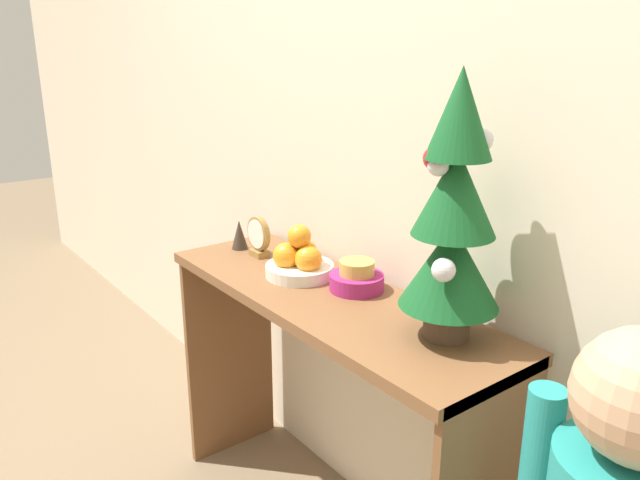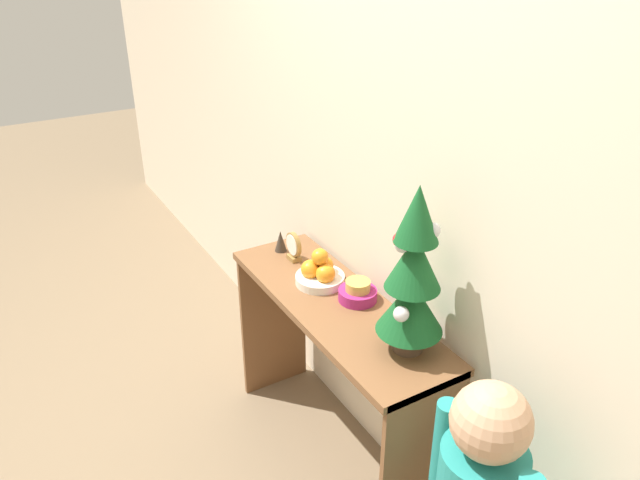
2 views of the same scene
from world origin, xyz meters
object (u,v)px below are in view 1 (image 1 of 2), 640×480
(fruit_bowl, at_px, (300,260))
(mini_tree, at_px, (454,216))
(figurine, at_px, (239,235))
(singing_bowl, at_px, (357,278))
(desk_clock, at_px, (258,237))

(fruit_bowl, bearing_deg, mini_tree, 4.06)
(mini_tree, height_order, figurine, mini_tree)
(singing_bowl, height_order, figurine, figurine)
(figurine, bearing_deg, singing_bowl, 8.07)
(mini_tree, xyz_separation_m, fruit_bowl, (-0.52, -0.04, -0.24))
(mini_tree, bearing_deg, figurine, -176.72)
(mini_tree, relative_size, singing_bowl, 4.03)
(singing_bowl, relative_size, figurine, 1.55)
(mini_tree, height_order, desk_clock, mini_tree)
(desk_clock, distance_m, figurine, 0.10)
(fruit_bowl, bearing_deg, desk_clock, -179.63)
(fruit_bowl, distance_m, desk_clock, 0.22)
(mini_tree, bearing_deg, desk_clock, -177.03)
(mini_tree, bearing_deg, fruit_bowl, -175.94)
(mini_tree, distance_m, fruit_bowl, 0.57)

